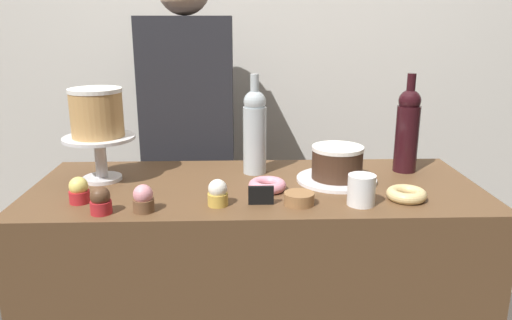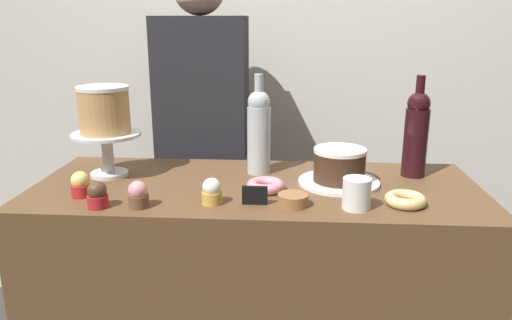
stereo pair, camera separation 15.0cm
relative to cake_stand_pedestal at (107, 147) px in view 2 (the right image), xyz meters
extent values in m
cube|color=silver|center=(0.49, 0.79, 0.31)|extent=(6.00, 0.05, 2.60)
cube|color=brown|center=(0.49, -0.07, -0.54)|extent=(1.37, 0.55, 0.90)
cylinder|color=silver|center=(0.00, 0.00, -0.09)|extent=(0.12, 0.12, 0.01)
cylinder|color=silver|center=(0.00, 0.00, -0.02)|extent=(0.04, 0.04, 0.12)
cylinder|color=silver|center=(0.00, 0.00, 0.04)|extent=(0.22, 0.22, 0.01)
cylinder|color=tan|center=(0.00, 0.00, 0.11)|extent=(0.16, 0.16, 0.14)
cylinder|color=white|center=(0.00, 0.00, 0.19)|extent=(0.16, 0.16, 0.01)
cylinder|color=white|center=(0.74, -0.03, -0.09)|extent=(0.25, 0.25, 0.01)
cylinder|color=#3D2619|center=(0.74, -0.03, -0.04)|extent=(0.16, 0.16, 0.09)
cylinder|color=white|center=(0.74, -0.03, 0.01)|extent=(0.16, 0.16, 0.01)
cylinder|color=#B2BCC1|center=(0.49, 0.06, 0.01)|extent=(0.08, 0.08, 0.22)
sphere|color=#B2BCC1|center=(0.49, 0.06, 0.14)|extent=(0.07, 0.07, 0.07)
cylinder|color=#B2BCC1|center=(0.49, 0.06, 0.19)|extent=(0.03, 0.03, 0.08)
cylinder|color=black|center=(0.99, 0.07, 0.01)|extent=(0.08, 0.08, 0.22)
sphere|color=black|center=(0.99, 0.07, 0.14)|extent=(0.07, 0.07, 0.07)
cylinder|color=black|center=(0.99, 0.07, 0.19)|extent=(0.03, 0.03, 0.08)
cylinder|color=red|center=(-0.01, -0.20, -0.08)|extent=(0.06, 0.06, 0.03)
sphere|color=#EFDB6B|center=(-0.01, -0.20, -0.05)|extent=(0.05, 0.05, 0.05)
cylinder|color=brown|center=(0.18, -0.27, -0.08)|extent=(0.06, 0.06, 0.03)
sphere|color=pink|center=(0.18, -0.27, -0.05)|extent=(0.05, 0.05, 0.05)
cylinder|color=gold|center=(0.38, -0.23, -0.08)|extent=(0.06, 0.06, 0.03)
sphere|color=white|center=(0.38, -0.23, -0.05)|extent=(0.05, 0.05, 0.05)
cylinder|color=red|center=(0.07, -0.28, -0.08)|extent=(0.06, 0.06, 0.03)
sphere|color=brown|center=(0.07, -0.28, -0.05)|extent=(0.05, 0.05, 0.05)
torus|color=pink|center=(0.52, -0.12, -0.08)|extent=(0.11, 0.11, 0.03)
torus|color=#E0C17F|center=(0.91, -0.21, -0.08)|extent=(0.11, 0.11, 0.03)
cylinder|color=olive|center=(0.60, -0.23, -0.09)|extent=(0.08, 0.08, 0.01)
cylinder|color=olive|center=(0.60, -0.23, -0.08)|extent=(0.08, 0.08, 0.01)
cylinder|color=olive|center=(0.60, -0.23, -0.07)|extent=(0.08, 0.08, 0.01)
cube|color=black|center=(0.49, -0.23, -0.07)|extent=(0.07, 0.01, 0.05)
cylinder|color=white|center=(0.77, -0.24, -0.05)|extent=(0.08, 0.08, 0.08)
cube|color=black|center=(0.23, 0.46, -0.57)|extent=(0.28, 0.18, 0.85)
cube|color=#232328|center=(0.23, 0.46, 0.13)|extent=(0.36, 0.22, 0.55)
camera|label=1|loc=(0.44, -1.50, 0.39)|focal=34.65mm
camera|label=2|loc=(0.59, -1.50, 0.39)|focal=34.65mm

